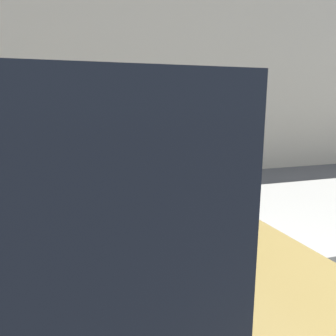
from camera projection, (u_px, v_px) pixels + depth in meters
sidewalk at (127, 233)px, 4.16m from camera, size 24.00×2.80×0.12m
building_facade at (95, 64)px, 6.74m from camera, size 24.00×0.30×4.90m
parking_meter at (168, 163)px, 3.10m from camera, size 0.23×0.15×1.38m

